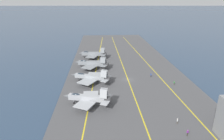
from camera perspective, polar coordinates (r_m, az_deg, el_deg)
ground_plane at (r=83.90m, az=4.56°, el=-2.99°), size 2000.00×2000.00×0.00m
carrier_deck at (r=83.82m, az=4.57°, el=-2.87°), size 217.87×51.67×0.40m
deck_stripe_foul_line at (r=86.91m, az=13.89°, el=-2.43°), size 195.91×8.75×0.01m
deck_stripe_centerline at (r=83.75m, az=4.57°, el=-2.74°), size 196.08×0.36×0.01m
deck_stripe_edge_line at (r=82.93m, az=-5.20°, el=-2.99°), size 195.76×11.97×0.01m
parked_jet_nearest at (r=63.61m, az=-6.97°, el=-7.91°), size 12.44×15.71×6.15m
parked_jet_second at (r=80.43m, az=-6.05°, el=-2.00°), size 14.16×17.02×5.83m
parked_jet_third at (r=96.63m, az=-5.85°, el=1.86°), size 14.03×17.33×6.07m
parked_jet_fourth at (r=114.05m, az=-5.45°, el=4.62°), size 13.70×16.41×6.02m
crew_blue_vest at (r=87.39m, az=11.06°, el=-1.41°), size 0.26×0.38×1.74m
crew_purple_vest at (r=54.33m, az=20.77°, el=-16.35°), size 0.31×0.41×1.85m
crew_green_vest at (r=81.66m, az=17.33°, el=-3.50°), size 0.46×0.40×1.72m
crew_white_vest at (r=58.01m, az=18.18°, el=-13.62°), size 0.44×0.36×1.71m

